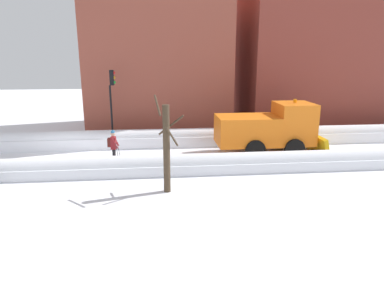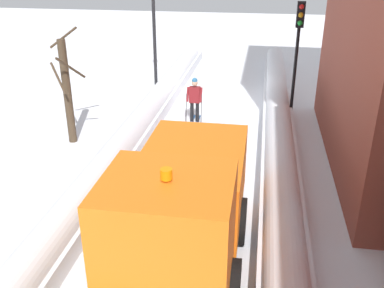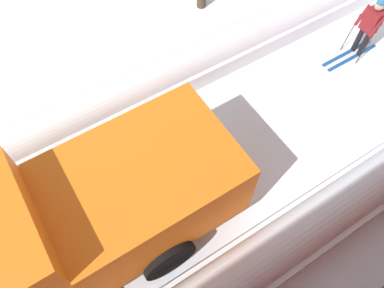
# 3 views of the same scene
# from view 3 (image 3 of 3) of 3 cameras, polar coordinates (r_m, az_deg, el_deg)

# --- Properties ---
(ground_plane) EXTENTS (80.00, 80.00, 0.00)m
(ground_plane) POSITION_cam_3_polar(r_m,az_deg,el_deg) (8.56, -6.60, -7.90)
(ground_plane) COLOR white
(snowbank_right) EXTENTS (1.10, 36.00, 0.95)m
(snowbank_right) POSITION_cam_3_polar(r_m,az_deg,el_deg) (9.51, -14.21, 5.14)
(snowbank_right) COLOR white
(snowbank_right) RESTS_ON ground
(plow_truck) EXTENTS (3.20, 5.98, 3.12)m
(plow_truck) POSITION_cam_3_polar(r_m,az_deg,el_deg) (7.01, -17.01, -11.41)
(plow_truck) COLOR orange
(plow_truck) RESTS_ON ground
(skier) EXTENTS (0.62, 1.80, 1.81)m
(skier) POSITION_cam_3_polar(r_m,az_deg,el_deg) (11.35, 25.36, 16.05)
(skier) COLOR black
(skier) RESTS_ON ground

